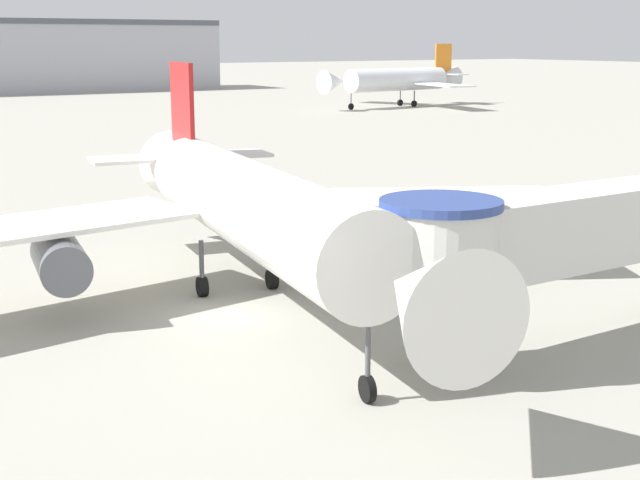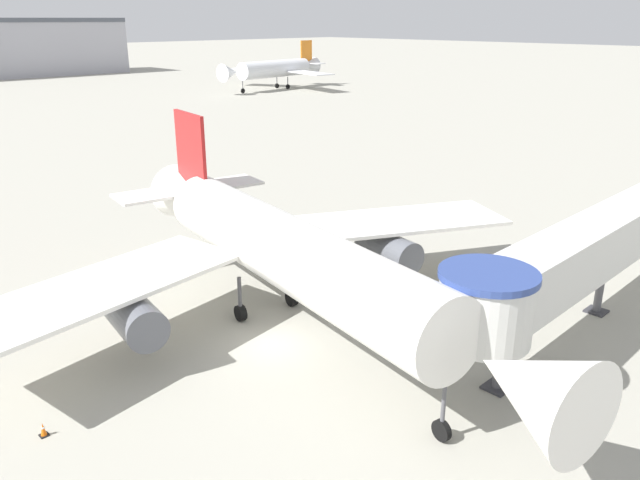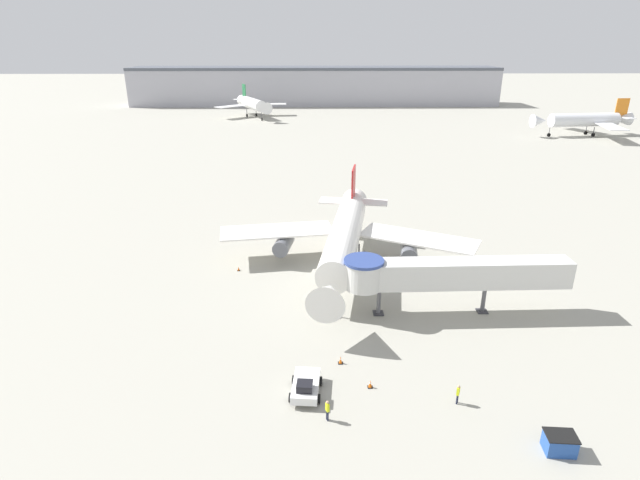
% 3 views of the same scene
% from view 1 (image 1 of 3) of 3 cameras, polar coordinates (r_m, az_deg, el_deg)
% --- Properties ---
extents(ground_plane, '(800.00, 800.00, 0.00)m').
position_cam_1_polar(ground_plane, '(38.14, -5.83, -4.81)').
color(ground_plane, '#9E9B8E').
extents(main_airplane, '(33.18, 32.50, 10.27)m').
position_cam_1_polar(main_airplane, '(38.63, -4.50, 2.07)').
color(main_airplane, white).
rests_on(main_airplane, ground_plane).
extents(jet_bridge, '(23.44, 4.10, 6.29)m').
position_cam_1_polar(jet_bridge, '(35.71, 17.67, 1.07)').
color(jet_bridge, silver).
rests_on(jet_bridge, ground_plane).
extents(background_jet_orange_tail, '(31.64, 31.21, 10.87)m').
position_cam_1_polar(background_jet_orange_tail, '(159.22, 5.10, 10.20)').
color(background_jet_orange_tail, silver).
rests_on(background_jet_orange_tail, ground_plane).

